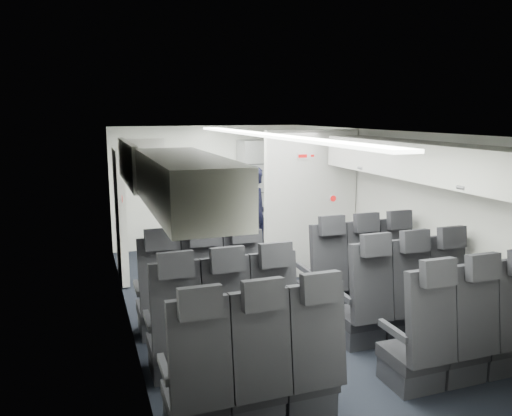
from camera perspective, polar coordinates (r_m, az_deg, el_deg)
cabin_shell at (r=6.14m, az=1.23°, el=-0.90°), size 3.41×6.01×2.16m
seat_row_front at (r=5.86m, az=3.06°, el=-8.83°), size 3.33×0.56×1.24m
seat_row_mid at (r=5.09m, az=6.99°, el=-11.99°), size 3.33×0.56×1.24m
seat_row_rear at (r=4.38m, az=12.39°, el=-16.13°), size 3.33×0.56×1.24m
overhead_bin_left_rear at (r=3.74m, az=-8.14°, el=2.83°), size 0.53×1.80×0.40m
overhead_bin_left_front_open at (r=5.46m, az=-12.15°, el=3.90°), size 0.64×1.70×0.72m
overhead_bin_right_rear at (r=5.08m, az=24.67°, el=4.05°), size 0.53×1.80×0.40m
overhead_bin_right_front at (r=6.45m, az=13.86°, el=5.96°), size 0.53×1.70×0.40m
bulkhead_partition at (r=7.25m, az=6.28°, el=0.47°), size 1.40×0.15×2.13m
galley_unit at (r=9.01m, az=0.83°, el=1.74°), size 0.85×0.52×1.90m
boarding_door at (r=7.34m, az=-15.23°, el=-0.70°), size 0.12×1.27×1.86m
flight_attendant at (r=7.52m, az=-0.04°, el=-1.25°), size 0.45×0.62×1.60m
carry_on_bag at (r=5.70m, az=-12.49°, el=4.88°), size 0.39×0.30×0.22m
papers at (r=7.49m, az=1.46°, el=0.48°), size 0.17×0.08×0.12m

